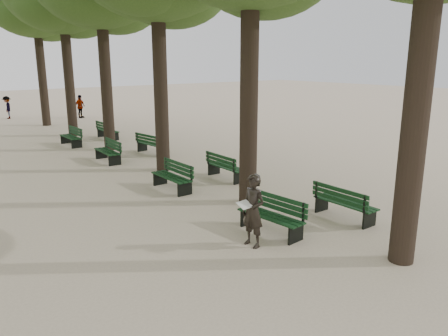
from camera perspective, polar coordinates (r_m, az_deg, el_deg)
ground at (r=10.23m, az=7.82°, el=-10.29°), size 120.00×120.00×0.00m
tree_central_5 at (r=30.78m, az=-23.49°, el=19.38°), size 6.00×6.00×9.95m
bench_left_0 at (r=10.90m, az=6.11°, el=-7.12°), size 0.72×1.84×0.92m
bench_left_1 at (r=14.44m, az=-6.83°, el=-1.82°), size 0.58×1.80×0.92m
bench_left_2 at (r=18.92m, az=-14.94°, el=1.59°), size 0.67×1.83×0.92m
bench_left_3 at (r=23.03m, az=-19.35°, el=3.43°), size 0.57×1.80×0.92m
bench_right_0 at (r=12.22m, az=15.47°, el=-5.20°), size 0.59×1.81×0.92m
bench_right_1 at (r=15.66m, az=0.32°, el=-0.46°), size 0.62×1.82×0.92m
bench_right_2 at (r=20.15m, az=-9.37°, el=2.62°), size 0.78×1.85×0.92m
bench_right_3 at (r=24.52m, az=-14.92°, el=4.35°), size 0.59×1.81×0.92m
man_with_map at (r=9.95m, az=3.82°, el=-5.59°), size 0.64×0.71×1.70m
pedestrian_c at (r=33.90m, az=-18.29°, el=7.64°), size 1.02×0.79×1.68m
pedestrian_b at (r=35.46m, az=-26.46°, el=7.09°), size 0.54×1.09×1.62m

